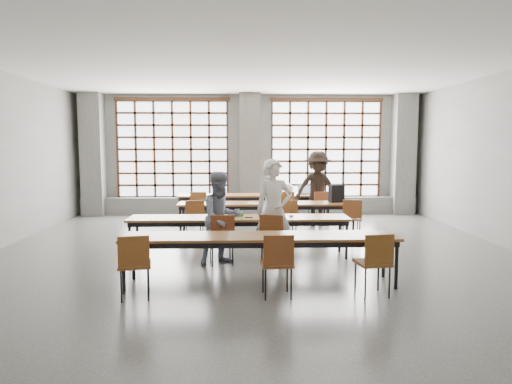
{
  "coord_description": "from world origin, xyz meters",
  "views": [
    {
      "loc": [
        -0.23,
        -8.03,
        2.05
      ],
      "look_at": [
        0.03,
        0.4,
        1.17
      ],
      "focal_mm": 32.0,
      "sensor_mm": 36.0,
      "label": 1
    }
  ],
  "objects_px": {
    "chair_near_left": "(134,260)",
    "mouse": "(291,216)",
    "chair_back_right": "(319,205)",
    "laptop_front": "(269,213)",
    "chair_near_right": "(375,258)",
    "chair_front_left": "(222,234)",
    "desk_row_a": "(254,197)",
    "chair_mid_left": "(194,216)",
    "desk_row_b": "(267,206)",
    "chair_near_mid": "(278,259)",
    "laptop_back": "(305,192)",
    "chair_mid_centre": "(287,215)",
    "chair_mid_right": "(351,215)",
    "phone": "(249,217)",
    "desk_row_d": "(260,240)",
    "student_male": "(274,212)",
    "chair_front_right": "(273,234)",
    "backpack": "(336,193)",
    "chair_back_left": "(199,205)",
    "red_pouch": "(135,261)",
    "green_box": "(236,214)",
    "chair_back_mid": "(286,205)",
    "plastic_bag": "(288,189)",
    "student_back": "(318,188)",
    "desk_row_c": "(239,220)"
  },
  "relations": [
    {
      "from": "chair_near_left",
      "to": "mouse",
      "type": "distance_m",
      "value": 3.27
    },
    {
      "from": "chair_back_right",
      "to": "laptop_front",
      "type": "relative_size",
      "value": 2.23
    },
    {
      "from": "chair_near_right",
      "to": "laptop_front",
      "type": "relative_size",
      "value": 2.23
    },
    {
      "from": "chair_front_left",
      "to": "chair_near_right",
      "type": "xyz_separation_m",
      "value": [
        2.12,
        -1.69,
        0.0
      ]
    },
    {
      "from": "desk_row_a",
      "to": "chair_front_left",
      "type": "distance_m",
      "value": 4.4
    },
    {
      "from": "chair_mid_left",
      "to": "chair_near_left",
      "type": "height_order",
      "value": "same"
    },
    {
      "from": "desk_row_b",
      "to": "mouse",
      "type": "relative_size",
      "value": 40.82
    },
    {
      "from": "chair_near_mid",
      "to": "laptop_back",
      "type": "bearing_deg",
      "value": 78.9
    },
    {
      "from": "chair_near_right",
      "to": "chair_mid_centre",
      "type": "bearing_deg",
      "value": 102.33
    },
    {
      "from": "chair_mid_right",
      "to": "phone",
      "type": "height_order",
      "value": "chair_mid_right"
    },
    {
      "from": "desk_row_d",
      "to": "chair_back_right",
      "type": "relative_size",
      "value": 4.55
    },
    {
      "from": "desk_row_a",
      "to": "student_male",
      "type": "xyz_separation_m",
      "value": [
        0.22,
        -4.22,
        0.24
      ]
    },
    {
      "from": "chair_near_left",
      "to": "laptop_back",
      "type": "xyz_separation_m",
      "value": [
        3.09,
        6.14,
        0.25
      ]
    },
    {
      "from": "chair_near_left",
      "to": "laptop_front",
      "type": "bearing_deg",
      "value": 51.64
    },
    {
      "from": "chair_mid_left",
      "to": "chair_front_right",
      "type": "height_order",
      "value": "same"
    },
    {
      "from": "chair_front_right",
      "to": "laptop_front",
      "type": "xyz_separation_m",
      "value": [
        -0.02,
        0.74,
        0.25
      ]
    },
    {
      "from": "chair_near_right",
      "to": "backpack",
      "type": "bearing_deg",
      "value": 85.02
    },
    {
      "from": "chair_back_left",
      "to": "laptop_back",
      "type": "xyz_separation_m",
      "value": [
        2.75,
        0.74,
        0.25
      ]
    },
    {
      "from": "student_male",
      "to": "red_pouch",
      "type": "height_order",
      "value": "student_male"
    },
    {
      "from": "desk_row_d",
      "to": "green_box",
      "type": "height_order",
      "value": "green_box"
    },
    {
      "from": "chair_back_mid",
      "to": "plastic_bag",
      "type": "bearing_deg",
      "value": 80.78
    },
    {
      "from": "backpack",
      "to": "plastic_bag",
      "type": "relative_size",
      "value": 1.4
    },
    {
      "from": "desk_row_b",
      "to": "chair_near_left",
      "type": "xyz_separation_m",
      "value": [
        -1.98,
        -4.33,
        -0.13
      ]
    },
    {
      "from": "student_back",
      "to": "backpack",
      "type": "height_order",
      "value": "student_back"
    },
    {
      "from": "chair_near_mid",
      "to": "plastic_bag",
      "type": "relative_size",
      "value": 3.08
    },
    {
      "from": "chair_near_mid",
      "to": "mouse",
      "type": "height_order",
      "value": "chair_near_mid"
    },
    {
      "from": "desk_row_c",
      "to": "laptop_front",
      "type": "height_order",
      "value": "laptop_front"
    },
    {
      "from": "laptop_front",
      "to": "chair_back_left",
      "type": "bearing_deg",
      "value": 117.94
    },
    {
      "from": "laptop_front",
      "to": "laptop_back",
      "type": "xyz_separation_m",
      "value": [
        1.17,
        3.72,
        0.0
      ]
    },
    {
      "from": "student_back",
      "to": "backpack",
      "type": "relative_size",
      "value": 4.69
    },
    {
      "from": "chair_mid_left",
      "to": "chair_mid_right",
      "type": "xyz_separation_m",
      "value": [
        3.37,
        -0.0,
        0.0
      ]
    },
    {
      "from": "desk_row_a",
      "to": "chair_mid_left",
      "type": "distance_m",
      "value": 2.69
    },
    {
      "from": "chair_front_left",
      "to": "student_male",
      "type": "relative_size",
      "value": 0.49
    },
    {
      "from": "desk_row_a",
      "to": "chair_front_right",
      "type": "bearing_deg",
      "value": -87.4
    },
    {
      "from": "phone",
      "to": "chair_near_left",
      "type": "bearing_deg",
      "value": -124.84
    },
    {
      "from": "desk_row_c",
      "to": "chair_near_left",
      "type": "height_order",
      "value": "chair_near_left"
    },
    {
      "from": "chair_mid_left",
      "to": "green_box",
      "type": "distance_m",
      "value": 1.61
    },
    {
      "from": "student_male",
      "to": "phone",
      "type": "relative_size",
      "value": 13.85
    },
    {
      "from": "chair_mid_left",
      "to": "chair_back_mid",
      "type": "bearing_deg",
      "value": 38.49
    },
    {
      "from": "desk_row_a",
      "to": "desk_row_c",
      "type": "distance_m",
      "value": 3.73
    },
    {
      "from": "chair_near_mid",
      "to": "backpack",
      "type": "relative_size",
      "value": 2.2
    },
    {
      "from": "chair_front_left",
      "to": "backpack",
      "type": "bearing_deg",
      "value": 47.1
    },
    {
      "from": "desk_row_b",
      "to": "chair_front_right",
      "type": "xyz_separation_m",
      "value": [
        -0.04,
        -2.64,
        -0.13
      ]
    },
    {
      "from": "desk_row_b",
      "to": "chair_front_right",
      "type": "relative_size",
      "value": 4.55
    },
    {
      "from": "student_back",
      "to": "laptop_front",
      "type": "relative_size",
      "value": 4.74
    },
    {
      "from": "desk_row_b",
      "to": "plastic_bag",
      "type": "xyz_separation_m",
      "value": [
        0.66,
        1.75,
        0.21
      ]
    },
    {
      "from": "desk_row_b",
      "to": "green_box",
      "type": "xyz_separation_m",
      "value": [
        -0.67,
        -1.94,
        0.11
      ]
    },
    {
      "from": "backpack",
      "to": "desk_row_a",
      "type": "bearing_deg",
      "value": 124.62
    },
    {
      "from": "chair_front_left",
      "to": "chair_front_right",
      "type": "xyz_separation_m",
      "value": [
        0.87,
        0.0,
        0.0
      ]
    },
    {
      "from": "chair_front_right",
      "to": "mouse",
      "type": "xyz_separation_m",
      "value": [
        0.37,
        0.61,
        0.21
      ]
    }
  ]
}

